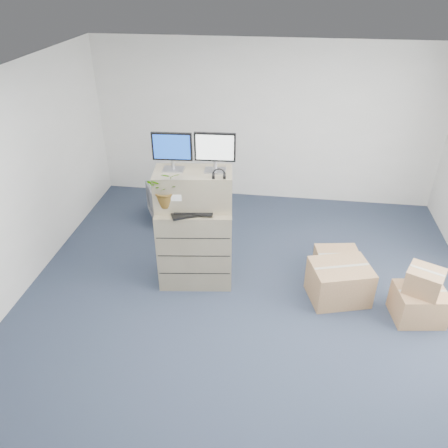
{
  "coord_description": "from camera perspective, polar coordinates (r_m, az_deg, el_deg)",
  "views": [
    {
      "loc": [
        0.3,
        -3.89,
        3.86
      ],
      "look_at": [
        -0.3,
        0.4,
        1.21
      ],
      "focal_mm": 35.0,
      "sensor_mm": 36.0,
      "label": 1
    }
  ],
  "objects": [
    {
      "name": "tissue_box",
      "position": [
        5.6,
        -0.65,
        3.66
      ],
      "size": [
        0.29,
        0.17,
        0.1
      ],
      "primitive_type": "cube",
      "rotation": [
        0.0,
        0.0,
        0.09
      ],
      "color": "#3E79D3",
      "rests_on": "external_drive"
    },
    {
      "name": "external_drive",
      "position": [
        5.62,
        -0.86,
        2.81
      ],
      "size": [
        0.27,
        0.24,
        0.07
      ],
      "primitive_type": "cube",
      "rotation": [
        0.0,
        0.0,
        0.39
      ],
      "color": "black",
      "rests_on": "filing_cabinet_lower"
    },
    {
      "name": "mouse",
      "position": [
        5.49,
        -0.77,
        1.89
      ],
      "size": [
        0.12,
        0.08,
        0.04
      ],
      "primitive_type": "ellipsoid",
      "rotation": [
        0.0,
        0.0,
        0.13
      ],
      "color": "silver",
      "rests_on": "filing_cabinet_lower"
    },
    {
      "name": "phone_dock",
      "position": [
        5.57,
        -3.91,
        2.69
      ],
      "size": [
        0.08,
        0.07,
        0.16
      ],
      "rotation": [
        0.0,
        0.0,
        0.13
      ],
      "color": "silver",
      "rests_on": "filing_cabinet_lower"
    },
    {
      "name": "monitor_right",
      "position": [
        5.29,
        -1.19,
        9.62
      ],
      "size": [
        0.5,
        0.2,
        0.49
      ],
      "rotation": [
        0.0,
        0.0,
        0.05
      ],
      "color": "#99999E",
      "rests_on": "filing_cabinet_upper"
    },
    {
      "name": "keyboard",
      "position": [
        5.46,
        -4.11,
        1.54
      ],
      "size": [
        0.59,
        0.44,
        0.03
      ],
      "primitive_type": "cube",
      "rotation": [
        0.0,
        0.0,
        0.45
      ],
      "color": "black",
      "rests_on": "filing_cabinet_lower"
    },
    {
      "name": "filing_cabinet_lower",
      "position": [
        5.88,
        -3.75,
        -2.68
      ],
      "size": [
        1.04,
        0.71,
        1.13
      ],
      "primitive_type": "cube",
      "rotation": [
        0.0,
        0.0,
        0.13
      ],
      "color": "gray",
      "rests_on": "ground"
    },
    {
      "name": "ground",
      "position": [
        5.48,
        2.6,
        -13.32
      ],
      "size": [
        7.0,
        7.0,
        0.0
      ],
      "primitive_type": "plane",
      "color": "#263545",
      "rests_on": "ground"
    },
    {
      "name": "filing_cabinet_upper",
      "position": [
        5.52,
        -4.0,
        4.59
      ],
      "size": [
        1.02,
        0.61,
        0.48
      ],
      "primitive_type": "cube",
      "rotation": [
        0.0,
        0.0,
        0.13
      ],
      "color": "gray",
      "rests_on": "filing_cabinet_lower"
    },
    {
      "name": "wall_back",
      "position": [
        7.8,
        5.51,
        12.92
      ],
      "size": [
        6.0,
        0.02,
        2.8
      ],
      "primitive_type": "cube",
      "color": "silver",
      "rests_on": "ground"
    },
    {
      "name": "office_chair",
      "position": [
        7.47,
        -7.04,
        3.15
      ],
      "size": [
        0.9,
        0.88,
        0.7
      ],
      "primitive_type": "imported",
      "rotation": [
        0.0,
        0.0,
        3.64
      ],
      "color": "slate",
      "rests_on": "ground"
    },
    {
      "name": "headphones",
      "position": [
        5.21,
        -0.67,
        6.47
      ],
      "size": [
        0.16,
        0.04,
        0.16
      ],
      "primitive_type": "torus",
      "rotation": [
        1.57,
        0.0,
        0.13
      ],
      "color": "black",
      "rests_on": "filing_cabinet_upper"
    },
    {
      "name": "monitor_left",
      "position": [
        5.36,
        -6.8,
        9.64
      ],
      "size": [
        0.49,
        0.2,
        0.48
      ],
      "rotation": [
        0.0,
        0.0,
        0.06
      ],
      "color": "#99999E",
      "rests_on": "filing_cabinet_upper"
    },
    {
      "name": "potted_plant",
      "position": [
        5.42,
        -7.5,
        4.17
      ],
      "size": [
        0.54,
        0.58,
        0.47
      ],
      "rotation": [
        0.0,
        0.0,
        0.13
      ],
      "color": "#8FAC8A",
      "rests_on": "filing_cabinet_lower"
    },
    {
      "name": "cardboard_boxes",
      "position": [
        5.99,
        17.78,
        -7.32
      ],
      "size": [
        1.7,
        1.29,
        0.73
      ],
      "color": "#9C6B4B",
      "rests_on": "ground"
    },
    {
      "name": "water_bottle",
      "position": [
        5.57,
        -3.48,
        3.69
      ],
      "size": [
        0.08,
        0.08,
        0.28
      ],
      "primitive_type": "cylinder",
      "color": "gray",
      "rests_on": "filing_cabinet_lower"
    }
  ]
}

